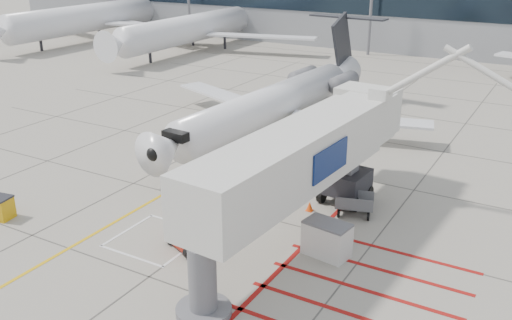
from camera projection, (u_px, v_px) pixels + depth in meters
The scene contains 9 objects.
ground_plane at pixel (199, 240), 29.80m from camera, with size 260.00×260.00×0.00m, color #9F9789.
regional_jet at pixel (254, 91), 42.76m from camera, with size 24.79×31.25×8.19m, color silver, non-canonical shape.
jet_bridge at pixel (291, 172), 27.88m from camera, with size 9.68×20.43×8.17m, color silver, non-canonical shape.
pushback_tug at pixel (190, 235), 28.86m from camera, with size 2.48×1.55×1.45m, color maroon, non-canonical shape.
baggage_cart at pixel (354, 204), 32.32m from camera, with size 2.10×1.32×1.32m, color #515256, non-canonical shape.
ground_power_unit at pixel (327, 239), 28.12m from camera, with size 2.25×1.31×1.78m, color silver, non-canonical shape.
cone_nose at pixel (238, 181), 36.46m from camera, with size 0.40×0.40×0.55m, color orange.
cone_side at pixel (310, 206), 32.97m from camera, with size 0.41×0.41×0.57m, color #E9450C.
bg_aircraft_b at pixel (200, 9), 79.92m from camera, with size 33.82×37.57×11.27m, color silver, non-canonical shape.
Camera 1 is at (15.73, -21.26, 14.68)m, focal length 40.00 mm.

